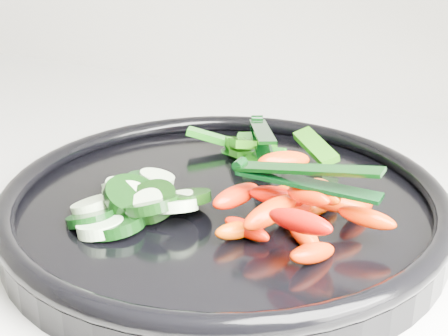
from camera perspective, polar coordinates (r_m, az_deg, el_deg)
The scene contains 6 objects.
veggie_tray at distance 0.53m, azimuth 0.00°, elevation -3.44°, with size 0.48×0.48×0.04m.
cucumber_pile at distance 0.51m, azimuth -7.98°, elevation -3.00°, with size 0.13×0.12×0.04m.
carrot_pile at distance 0.48m, azimuth 6.63°, elevation -3.54°, with size 0.14×0.13×0.05m.
pepper_pile at distance 0.62m, azimuth 3.06°, elevation 1.77°, with size 0.16×0.08×0.04m.
tong_carrot at distance 0.46m, azimuth 7.20°, elevation -0.69°, with size 0.11×0.02×0.02m.
tong_pepper at distance 0.60m, azimuth 3.45°, elevation 3.01°, with size 0.07×0.10×0.02m.
Camera 1 is at (0.24, 1.21, 1.19)m, focal length 50.00 mm.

